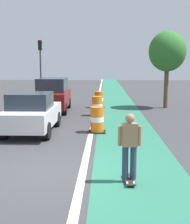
{
  "coord_description": "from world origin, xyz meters",
  "views": [
    {
      "loc": [
        1.48,
        -7.62,
        2.82
      ],
      "look_at": [
        1.11,
        3.4,
        1.1
      ],
      "focal_mm": 48.41,
      "sensor_mm": 36.0,
      "label": 1
    }
  ],
  "objects_px": {
    "traffic_barrel_mid": "(97,106)",
    "street_tree_sidewalk": "(167,52)",
    "traffic_barrel_front": "(97,120)",
    "parked_sedan_nearest": "(32,113)",
    "parked_suv_second": "(53,95)",
    "traffic_light_corner": "(40,58)",
    "skateboarder_on_lane": "(130,146)",
    "traffic_barrel_back": "(99,100)"
  },
  "relations": [
    {
      "from": "traffic_barrel_mid",
      "to": "street_tree_sidewalk",
      "type": "distance_m",
      "value": 6.34
    },
    {
      "from": "traffic_barrel_front",
      "to": "street_tree_sidewalk",
      "type": "distance_m",
      "value": 9.23
    },
    {
      "from": "parked_sedan_nearest",
      "to": "parked_suv_second",
      "type": "height_order",
      "value": "parked_suv_second"
    },
    {
      "from": "parked_sedan_nearest",
      "to": "traffic_barrel_mid",
      "type": "height_order",
      "value": "parked_sedan_nearest"
    },
    {
      "from": "traffic_light_corner",
      "to": "street_tree_sidewalk",
      "type": "height_order",
      "value": "traffic_light_corner"
    },
    {
      "from": "parked_suv_second",
      "to": "street_tree_sidewalk",
      "type": "distance_m",
      "value": 7.87
    },
    {
      "from": "parked_sedan_nearest",
      "to": "traffic_barrel_front",
      "type": "height_order",
      "value": "parked_sedan_nearest"
    },
    {
      "from": "skateboarder_on_lane",
      "to": "parked_suv_second",
      "type": "bearing_deg",
      "value": 108.57
    },
    {
      "from": "traffic_barrel_back",
      "to": "parked_sedan_nearest",
      "type": "bearing_deg",
      "value": -109.22
    },
    {
      "from": "parked_sedan_nearest",
      "to": "traffic_barrel_back",
      "type": "bearing_deg",
      "value": 70.78
    },
    {
      "from": "parked_suv_second",
      "to": "traffic_barrel_mid",
      "type": "height_order",
      "value": "parked_suv_second"
    },
    {
      "from": "traffic_barrel_front",
      "to": "traffic_light_corner",
      "type": "bearing_deg",
      "value": 109.74
    },
    {
      "from": "parked_suv_second",
      "to": "traffic_barrel_back",
      "type": "height_order",
      "value": "parked_suv_second"
    },
    {
      "from": "parked_sedan_nearest",
      "to": "street_tree_sidewalk",
      "type": "relative_size",
      "value": 0.82
    },
    {
      "from": "traffic_barrel_mid",
      "to": "skateboarder_on_lane",
      "type": "bearing_deg",
      "value": -83.93
    },
    {
      "from": "skateboarder_on_lane",
      "to": "parked_sedan_nearest",
      "type": "bearing_deg",
      "value": 124.37
    },
    {
      "from": "traffic_light_corner",
      "to": "street_tree_sidewalk",
      "type": "distance_m",
      "value": 13.18
    },
    {
      "from": "traffic_barrel_back",
      "to": "traffic_light_corner",
      "type": "xyz_separation_m",
      "value": [
        -5.66,
        8.54,
        2.97
      ]
    },
    {
      "from": "skateboarder_on_lane",
      "to": "traffic_light_corner",
      "type": "height_order",
      "value": "traffic_light_corner"
    },
    {
      "from": "parked_sedan_nearest",
      "to": "traffic_barrel_front",
      "type": "bearing_deg",
      "value": 3.1
    },
    {
      "from": "traffic_light_corner",
      "to": "parked_sedan_nearest",
      "type": "bearing_deg",
      "value": -79.41
    },
    {
      "from": "traffic_barrel_front",
      "to": "street_tree_sidewalk",
      "type": "height_order",
      "value": "street_tree_sidewalk"
    },
    {
      "from": "skateboarder_on_lane",
      "to": "traffic_barrel_mid",
      "type": "height_order",
      "value": "skateboarder_on_lane"
    },
    {
      "from": "parked_sedan_nearest",
      "to": "traffic_barrel_front",
      "type": "distance_m",
      "value": 2.74
    },
    {
      "from": "skateboarder_on_lane",
      "to": "traffic_barrel_back",
      "type": "bearing_deg",
      "value": 94.43
    },
    {
      "from": "traffic_barrel_back",
      "to": "traffic_barrel_front",
      "type": "bearing_deg",
      "value": -89.42
    },
    {
      "from": "traffic_barrel_mid",
      "to": "street_tree_sidewalk",
      "type": "xyz_separation_m",
      "value": [
        4.46,
        3.23,
        3.14
      ]
    },
    {
      "from": "skateboarder_on_lane",
      "to": "parked_suv_second",
      "type": "relative_size",
      "value": 0.36
    },
    {
      "from": "traffic_barrel_mid",
      "to": "street_tree_sidewalk",
      "type": "bearing_deg",
      "value": 35.92
    },
    {
      "from": "traffic_barrel_front",
      "to": "parked_sedan_nearest",
      "type": "bearing_deg",
      "value": -176.9
    },
    {
      "from": "skateboarder_on_lane",
      "to": "street_tree_sidewalk",
      "type": "distance_m",
      "value": 13.72
    },
    {
      "from": "traffic_barrel_front",
      "to": "traffic_light_corner",
      "type": "relative_size",
      "value": 0.21
    },
    {
      "from": "traffic_barrel_front",
      "to": "traffic_barrel_mid",
      "type": "xyz_separation_m",
      "value": [
        -0.11,
        4.28,
        0.0
      ]
    },
    {
      "from": "traffic_barrel_front",
      "to": "street_tree_sidewalk",
      "type": "bearing_deg",
      "value": 59.92
    },
    {
      "from": "skateboarder_on_lane",
      "to": "traffic_barrel_mid",
      "type": "xyz_separation_m",
      "value": [
        -1.04,
        9.76,
        -0.38
      ]
    },
    {
      "from": "parked_suv_second",
      "to": "skateboarder_on_lane",
      "type": "bearing_deg",
      "value": -71.43
    },
    {
      "from": "traffic_barrel_back",
      "to": "street_tree_sidewalk",
      "type": "bearing_deg",
      "value": 0.9
    },
    {
      "from": "parked_sedan_nearest",
      "to": "traffic_light_corner",
      "type": "xyz_separation_m",
      "value": [
        -3.02,
        16.14,
        2.67
      ]
    },
    {
      "from": "parked_suv_second",
      "to": "traffic_barrel_front",
      "type": "relative_size",
      "value": 4.28
    },
    {
      "from": "skateboarder_on_lane",
      "to": "parked_sedan_nearest",
      "type": "relative_size",
      "value": 0.41
    },
    {
      "from": "traffic_barrel_back",
      "to": "traffic_light_corner",
      "type": "distance_m",
      "value": 10.67
    },
    {
      "from": "traffic_barrel_front",
      "to": "traffic_barrel_back",
      "type": "bearing_deg",
      "value": 90.58
    }
  ]
}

